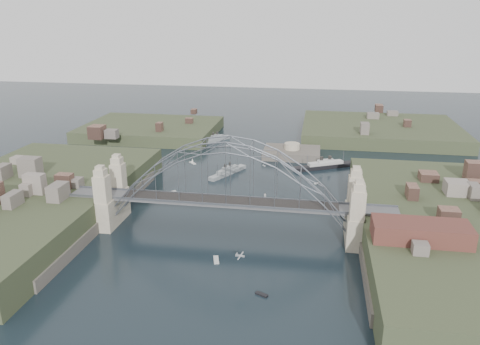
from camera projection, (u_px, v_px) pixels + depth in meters
name	position (u px, v px, depth m)	size (l,w,h in m)	color
ground	(229.00, 231.00, 121.44)	(500.00, 500.00, 0.00)	black
bridge	(228.00, 186.00, 117.49)	(84.00, 13.80, 24.60)	#515154
shore_west	(26.00, 209.00, 129.81)	(50.50, 90.00, 12.00)	#323B22
shore_east	(464.00, 241.00, 111.82)	(50.50, 90.00, 12.00)	#323B22
headland_nw	(151.00, 133.00, 218.64)	(60.00, 45.00, 9.00)	#323B22
headland_ne	(379.00, 134.00, 216.10)	(70.00, 55.00, 9.50)	#323B22
fort_island	(292.00, 157.00, 185.05)	(22.00, 16.00, 9.40)	#4D473E
wharf_shed	(421.00, 232.00, 98.25)	(20.00, 8.00, 4.00)	#592D26
finger_pier	(402.00, 306.00, 88.95)	(4.00, 22.00, 1.40)	#515154
naval_cruiser_near	(228.00, 172.00, 164.11)	(10.67, 17.44, 5.52)	#909698
naval_cruiser_far	(215.00, 139.00, 206.66)	(11.34, 15.20, 5.67)	#909698
ocean_liner	(325.00, 166.00, 170.82)	(23.13, 14.31, 5.99)	black
aeroplane	(240.00, 256.00, 96.76)	(1.93, 3.53, 0.51)	#AFB1B6
small_boat_a	(172.00, 192.00, 147.63)	(2.09, 2.30, 0.45)	#BBBBB7
small_boat_b	(265.00, 196.00, 144.25)	(0.92, 1.86, 1.43)	#BBBBB7
small_boat_c	(216.00, 260.00, 106.75)	(2.01, 3.56, 0.45)	#BBBBB7
small_boat_d	(317.00, 184.00, 154.92)	(1.94, 1.54, 0.45)	#BBBBB7
small_boat_e	(192.00, 162.00, 175.99)	(3.29, 3.31, 2.38)	#BBBBB7
small_boat_f	(264.00, 166.00, 173.12)	(1.21, 1.38, 0.45)	#BBBBB7
small_boat_g	(262.00, 295.00, 93.56)	(2.75, 1.90, 0.45)	#BBBBB7
small_boat_h	(228.00, 146.00, 198.60)	(2.13, 2.09, 0.45)	#BBBBB7
small_boat_i	(350.00, 218.00, 127.20)	(1.05, 2.60, 2.38)	#BBBBB7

